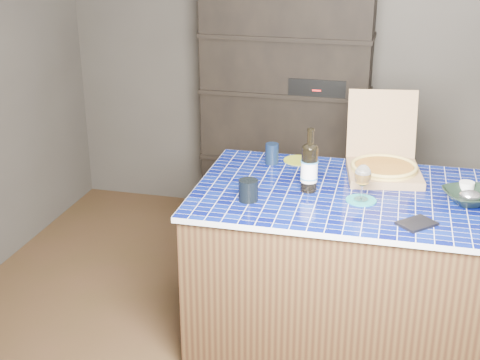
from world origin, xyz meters
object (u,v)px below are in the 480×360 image
(mead_bottle, at_px, (309,167))
(bowl, at_px, (470,197))
(pizza_box, at_px, (384,165))
(dvd_case, at_px, (417,224))
(wine_glass, at_px, (363,176))
(kitchen_island, at_px, (346,267))

(mead_bottle, xyz_separation_m, bowl, (0.81, 0.04, -0.10))
(pizza_box, distance_m, mead_bottle, 0.50)
(dvd_case, bearing_deg, wine_glass, -174.68)
(kitchen_island, bearing_deg, pizza_box, 62.63)
(mead_bottle, distance_m, dvd_case, 0.64)
(pizza_box, xyz_separation_m, dvd_case, (0.19, -0.61, -0.05))
(wine_glass, relative_size, dvd_case, 1.11)
(pizza_box, height_order, dvd_case, pizza_box)
(dvd_case, bearing_deg, bowl, 96.56)
(mead_bottle, height_order, wine_glass, mead_bottle)
(kitchen_island, bearing_deg, wine_glass, -60.31)
(mead_bottle, bearing_deg, kitchen_island, 8.54)
(dvd_case, height_order, bowl, bowl)
(pizza_box, bearing_deg, wine_glass, -112.02)
(kitchen_island, height_order, dvd_case, dvd_case)
(wine_glass, distance_m, bowl, 0.55)
(pizza_box, xyz_separation_m, wine_glass, (-0.09, -0.39, 0.07))
(pizza_box, height_order, bowl, pizza_box)
(kitchen_island, xyz_separation_m, wine_glass, (0.06, -0.10, 0.58))
(kitchen_island, height_order, bowl, bowl)
(kitchen_island, bearing_deg, bowl, 0.25)
(pizza_box, xyz_separation_m, mead_bottle, (-0.37, -0.33, 0.07))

